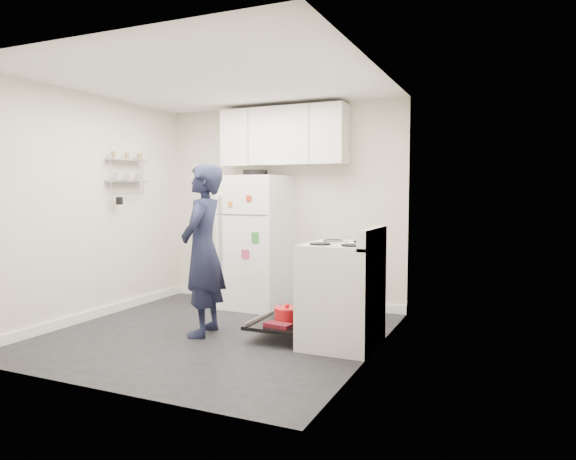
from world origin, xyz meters
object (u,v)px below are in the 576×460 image
at_px(electric_range, 341,295).
at_px(person, 203,250).
at_px(refrigerator, 256,241).
at_px(open_oven_door, 284,319).

height_order(electric_range, person, person).
distance_m(electric_range, refrigerator, 1.86).
bearing_deg(refrigerator, electric_range, -37.01).
distance_m(open_oven_door, person, 1.05).
bearing_deg(refrigerator, person, -85.67).
relative_size(refrigerator, person, 1.00).
bearing_deg(refrigerator, open_oven_door, -51.05).
height_order(refrigerator, person, person).
bearing_deg(open_oven_door, electric_range, -0.64).
distance_m(electric_range, person, 1.43).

